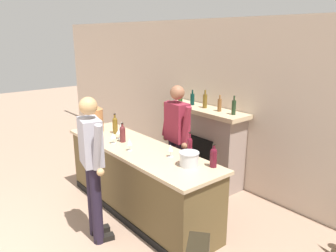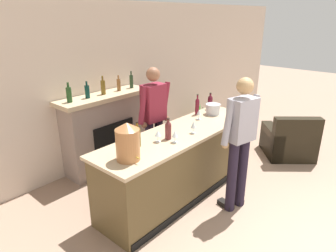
% 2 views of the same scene
% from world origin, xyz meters
% --- Properties ---
extents(wall_back_panel, '(12.00, 0.07, 2.75)m').
position_xyz_m(wall_back_panel, '(0.00, 4.30, 1.38)').
color(wall_back_panel, beige).
rests_on(wall_back_panel, ground_plane).
extents(bar_counter, '(2.78, 0.79, 0.99)m').
position_xyz_m(bar_counter, '(-0.22, 2.53, 0.50)').
color(bar_counter, brown).
rests_on(bar_counter, ground_plane).
extents(fireplace_stone, '(1.63, 0.52, 1.60)m').
position_xyz_m(fireplace_stone, '(-0.39, 4.04, 0.66)').
color(fireplace_stone, gray).
rests_on(fireplace_stone, ground_plane).
extents(person_customer, '(0.65, 0.37, 1.82)m').
position_xyz_m(person_customer, '(-0.01, 1.74, 1.02)').
color(person_customer, '#231B2C').
rests_on(person_customer, ground_plane).
extents(person_bartender, '(0.66, 0.32, 1.80)m').
position_xyz_m(person_bartender, '(-0.11, 3.16, 1.00)').
color(person_bartender, '#281C30').
rests_on(person_bartender, ground_plane).
extents(copper_dispenser, '(0.27, 0.31, 0.44)m').
position_xyz_m(copper_dispenser, '(-1.29, 2.44, 1.21)').
color(copper_dispenser, '#B47443').
rests_on(copper_dispenser, bar_counter).
extents(ice_bucket_steel, '(0.24, 0.24, 0.17)m').
position_xyz_m(ice_bucket_steel, '(0.73, 2.63, 1.07)').
color(ice_bucket_steel, silver).
rests_on(ice_bucket_steel, bar_counter).
extents(wine_bottle_port_short, '(0.08, 0.08, 0.32)m').
position_xyz_m(wine_bottle_port_short, '(-0.97, 2.62, 1.13)').
color(wine_bottle_port_short, brown).
rests_on(wine_bottle_port_short, bar_counter).
extents(wine_bottle_burgundy_dark, '(0.08, 0.08, 0.28)m').
position_xyz_m(wine_bottle_burgundy_dark, '(0.93, 2.83, 1.12)').
color(wine_bottle_burgundy_dark, '#531120').
rests_on(wine_bottle_burgundy_dark, bar_counter).
extents(wine_bottle_chardonnay_pale, '(0.07, 0.07, 0.34)m').
position_xyz_m(wine_bottle_chardonnay_pale, '(0.54, 2.81, 1.14)').
color(wine_bottle_chardonnay_pale, maroon).
rests_on(wine_bottle_chardonnay_pale, bar_counter).
extents(wine_bottle_cabernet_heavy, '(0.08, 0.08, 0.29)m').
position_xyz_m(wine_bottle_cabernet_heavy, '(-0.54, 2.50, 1.12)').
color(wine_bottle_cabernet_heavy, maroon).
rests_on(wine_bottle_cabernet_heavy, bar_counter).
extents(wine_glass_mid_counter, '(0.07, 0.07, 0.16)m').
position_xyz_m(wine_glass_mid_counter, '(0.36, 2.65, 1.10)').
color(wine_glass_mid_counter, silver).
rests_on(wine_glass_mid_counter, bar_counter).
extents(wine_glass_by_dispenser, '(0.08, 0.08, 0.16)m').
position_xyz_m(wine_glass_by_dispenser, '(-0.57, 2.36, 1.10)').
color(wine_glass_by_dispenser, silver).
rests_on(wine_glass_by_dispenser, bar_counter).
extents(wine_glass_near_bucket, '(0.09, 0.09, 0.15)m').
position_xyz_m(wine_glass_near_bucket, '(-0.70, 2.53, 1.10)').
color(wine_glass_near_bucket, silver).
rests_on(wine_glass_near_bucket, bar_counter).
extents(wine_glass_front_left, '(0.07, 0.07, 0.17)m').
position_xyz_m(wine_glass_front_left, '(-0.16, 2.37, 1.11)').
color(wine_glass_front_left, silver).
rests_on(wine_glass_front_left, bar_counter).
extents(wine_glass_back_row, '(0.08, 0.08, 0.18)m').
position_xyz_m(wine_glass_back_row, '(-0.97, 2.74, 1.11)').
color(wine_glass_back_row, silver).
rests_on(wine_glass_back_row, bar_counter).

